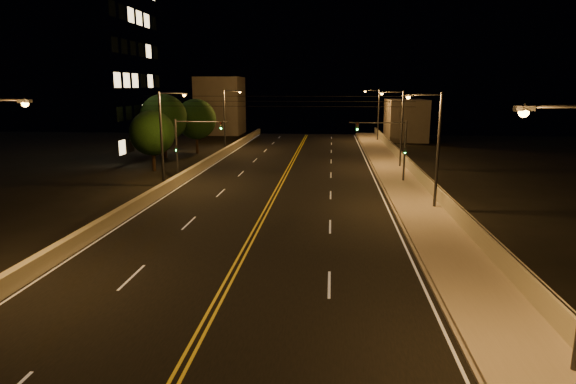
# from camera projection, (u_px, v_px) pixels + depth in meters

# --- Properties ---
(road) EXTENTS (18.00, 120.00, 0.02)m
(road) POSITION_uv_depth(u_px,v_px,m) (260.00, 223.00, 30.81)
(road) COLOR black
(road) RESTS_ON ground
(sidewalk) EXTENTS (3.60, 120.00, 0.30)m
(sidewalk) POSITION_uv_depth(u_px,v_px,m) (432.00, 225.00, 29.84)
(sidewalk) COLOR gray
(sidewalk) RESTS_ON ground
(curb) EXTENTS (0.14, 120.00, 0.15)m
(curb) POSITION_uv_depth(u_px,v_px,m) (401.00, 225.00, 30.02)
(curb) COLOR gray
(curb) RESTS_ON ground
(parapet_wall) EXTENTS (0.30, 120.00, 1.00)m
(parapet_wall) POSITION_uv_depth(u_px,v_px,m) (460.00, 215.00, 29.55)
(parapet_wall) COLOR #AFAB92
(parapet_wall) RESTS_ON sidewalk
(jersey_barrier) EXTENTS (0.45, 120.00, 0.90)m
(jersey_barrier) POSITION_uv_depth(u_px,v_px,m) (124.00, 213.00, 31.51)
(jersey_barrier) COLOR #AFAB92
(jersey_barrier) RESTS_ON ground
(distant_building_right) EXTENTS (6.00, 10.00, 6.57)m
(distant_building_right) POSITION_uv_depth(u_px,v_px,m) (406.00, 120.00, 78.49)
(distant_building_right) COLOR slate
(distant_building_right) RESTS_ON ground
(distant_building_left) EXTENTS (8.00, 8.00, 10.32)m
(distant_building_left) POSITION_uv_depth(u_px,v_px,m) (220.00, 106.00, 88.45)
(distant_building_left) COLOR slate
(distant_building_left) RESTS_ON ground
(parapet_rail) EXTENTS (0.06, 120.00, 0.06)m
(parapet_rail) POSITION_uv_depth(u_px,v_px,m) (461.00, 207.00, 29.44)
(parapet_rail) COLOR black
(parapet_rail) RESTS_ON parapet_wall
(lane_markings) EXTENTS (17.32, 116.00, 0.00)m
(lane_markings) POSITION_uv_depth(u_px,v_px,m) (260.00, 223.00, 30.74)
(lane_markings) COLOR silver
(lane_markings) RESTS_ON road
(streetlight_1) EXTENTS (2.55, 0.28, 8.17)m
(streetlight_1) POSITION_uv_depth(u_px,v_px,m) (434.00, 143.00, 32.93)
(streetlight_1) COLOR #2D2D33
(streetlight_1) RESTS_ON ground
(streetlight_2) EXTENTS (2.55, 0.28, 8.17)m
(streetlight_2) POSITION_uv_depth(u_px,v_px,m) (399.00, 124.00, 50.24)
(streetlight_2) COLOR #2D2D33
(streetlight_2) RESTS_ON ground
(streetlight_3) EXTENTS (2.55, 0.28, 8.17)m
(streetlight_3) POSITION_uv_depth(u_px,v_px,m) (377.00, 111.00, 75.65)
(streetlight_3) COLOR #2D2D33
(streetlight_3) RESTS_ON ground
(streetlight_5) EXTENTS (2.55, 0.28, 8.17)m
(streetlight_5) POSITION_uv_depth(u_px,v_px,m) (164.00, 131.00, 41.47)
(streetlight_5) COLOR #2D2D33
(streetlight_5) RESTS_ON ground
(streetlight_6) EXTENTS (2.55, 0.28, 8.17)m
(streetlight_6) POSITION_uv_depth(u_px,v_px,m) (227.00, 115.00, 65.87)
(streetlight_6) COLOR #2D2D33
(streetlight_6) RESTS_ON ground
(traffic_signal_right) EXTENTS (5.11, 0.31, 5.64)m
(traffic_signal_right) POSITION_uv_depth(u_px,v_px,m) (393.00, 144.00, 42.65)
(traffic_signal_right) COLOR #2D2D33
(traffic_signal_right) RESTS_ON ground
(traffic_signal_left) EXTENTS (5.11, 0.31, 5.64)m
(traffic_signal_left) POSITION_uv_depth(u_px,v_px,m) (187.00, 142.00, 44.29)
(traffic_signal_left) COLOR #2D2D33
(traffic_signal_left) RESTS_ON ground
(overhead_wires) EXTENTS (22.00, 0.03, 0.83)m
(overhead_wires) POSITION_uv_depth(u_px,v_px,m) (276.00, 101.00, 38.48)
(overhead_wires) COLOR black
(building_tower) EXTENTS (24.00, 15.00, 30.60)m
(building_tower) POSITION_uv_depth(u_px,v_px,m) (38.00, 34.00, 57.20)
(building_tower) COLOR slate
(building_tower) RESTS_ON ground
(tree_0) EXTENTS (4.58, 4.58, 6.21)m
(tree_0) POSITION_uv_depth(u_px,v_px,m) (152.00, 133.00, 49.12)
(tree_0) COLOR black
(tree_0) RESTS_ON ground
(tree_1) EXTENTS (5.70, 5.70, 7.73)m
(tree_1) POSITION_uv_depth(u_px,v_px,m) (164.00, 118.00, 58.31)
(tree_1) COLOR black
(tree_1) RESTS_ON ground
(tree_2) EXTENTS (5.20, 5.20, 7.05)m
(tree_2) POSITION_uv_depth(u_px,v_px,m) (196.00, 119.00, 62.28)
(tree_2) COLOR black
(tree_2) RESTS_ON ground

